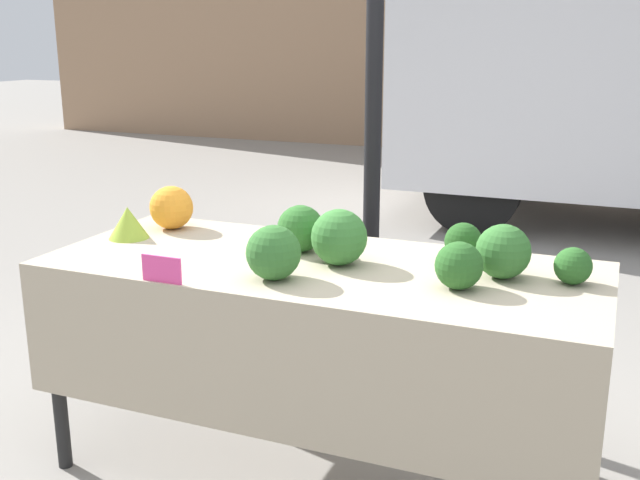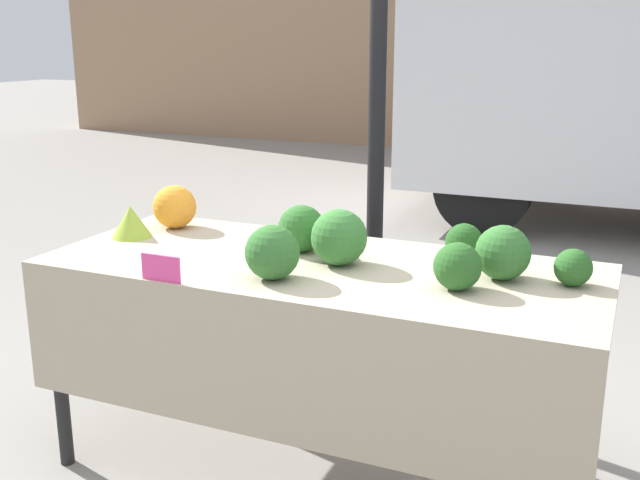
{
  "view_description": "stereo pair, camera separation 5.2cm",
  "coord_description": "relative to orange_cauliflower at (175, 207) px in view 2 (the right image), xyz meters",
  "views": [
    {
      "loc": [
        0.91,
        -2.22,
        1.51
      ],
      "look_at": [
        0.0,
        0.0,
        0.86
      ],
      "focal_mm": 42.0,
      "sensor_mm": 36.0,
      "label": 1
    },
    {
      "loc": [
        0.96,
        -2.2,
        1.51
      ],
      "look_at": [
        0.0,
        0.0,
        0.86
      ],
      "focal_mm": 42.0,
      "sensor_mm": 36.0,
      "label": 2
    }
  ],
  "objects": [
    {
      "name": "tent_pole",
      "position": [
        0.66,
        0.5,
        0.33
      ],
      "size": [
        0.07,
        0.07,
        2.39
      ],
      "color": "black",
      "rests_on": "ground_plane"
    },
    {
      "name": "broccoli_head_3",
      "position": [
        1.31,
        -0.14,
        0.0
      ],
      "size": [
        0.17,
        0.17,
        0.17
      ],
      "color": "#336B2D",
      "rests_on": "market_table"
    },
    {
      "name": "price_sign",
      "position": [
        0.34,
        -0.59,
        -0.04
      ],
      "size": [
        0.14,
        0.01,
        0.08
      ],
      "color": "#EF4793",
      "rests_on": "market_table"
    },
    {
      "name": "broccoli_head_4",
      "position": [
        0.6,
        -0.11,
        -0.0
      ],
      "size": [
        0.17,
        0.17,
        0.17
      ],
      "color": "#2D6628",
      "rests_on": "market_table"
    },
    {
      "name": "broccoli_head_0",
      "position": [
        0.65,
        -0.43,
        0.0
      ],
      "size": [
        0.17,
        0.17,
        0.17
      ],
      "color": "#336B2D",
      "rests_on": "market_table"
    },
    {
      "name": "market_table",
      "position": [
        0.72,
        -0.27,
        -0.19
      ],
      "size": [
        1.86,
        0.78,
        0.78
      ],
      "color": "tan",
      "rests_on": "ground_plane"
    },
    {
      "name": "romanesco_head",
      "position": [
        -0.07,
        -0.19,
        -0.03
      ],
      "size": [
        0.15,
        0.15,
        0.12
      ],
      "color": "#93B238",
      "rests_on": "market_table"
    },
    {
      "name": "broccoli_head_6",
      "position": [
        1.15,
        0.01,
        -0.02
      ],
      "size": [
        0.13,
        0.13,
        0.13
      ],
      "color": "#23511E",
      "rests_on": "market_table"
    },
    {
      "name": "broccoli_head_1",
      "position": [
        1.2,
        -0.3,
        -0.01
      ],
      "size": [
        0.15,
        0.15,
        0.15
      ],
      "color": "#285B23",
      "rests_on": "market_table"
    },
    {
      "name": "orange_cauliflower",
      "position": [
        0.0,
        0.0,
        0.0
      ],
      "size": [
        0.17,
        0.17,
        0.17
      ],
      "color": "orange",
      "rests_on": "market_table"
    },
    {
      "name": "broccoli_head_5",
      "position": [
        0.78,
        -0.2,
        0.01
      ],
      "size": [
        0.19,
        0.19,
        0.19
      ],
      "color": "#387533",
      "rests_on": "market_table"
    },
    {
      "name": "ground_plane",
      "position": [
        0.72,
        -0.21,
        -0.87
      ],
      "size": [
        40.0,
        40.0,
        0.0
      ],
      "primitive_type": "plane",
      "color": "gray"
    },
    {
      "name": "broccoli_head_2",
      "position": [
        1.52,
        -0.12,
        -0.03
      ],
      "size": [
        0.12,
        0.12,
        0.12
      ],
      "color": "#285B23",
      "rests_on": "market_table"
    }
  ]
}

